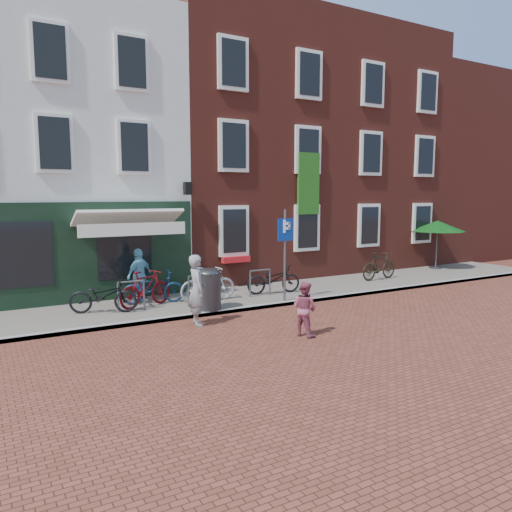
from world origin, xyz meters
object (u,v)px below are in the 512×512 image
litter_bin (209,287)px  cafe_person (140,275)px  bicycle_0 (103,296)px  bicycle_2 (153,288)px  boy (305,309)px  bicycle_5 (379,266)px  parking_sign (285,243)px  woman (197,290)px  bicycle_3 (208,284)px  parasol (438,224)px  bicycle_4 (274,279)px  bicycle_1 (146,289)px

litter_bin → cafe_person: cafe_person is taller
bicycle_0 → bicycle_2: 1.58m
cafe_person → bicycle_2: cafe_person is taller
boy → bicycle_5: 7.63m
parking_sign → woman: parking_sign is taller
litter_bin → bicycle_3: (0.42, 0.99, -0.12)m
parasol → bicycle_5: bearing=-167.8°
parasol → bicycle_4: (-8.76, -1.08, -1.42)m
parasol → bicycle_3: size_ratio=1.33×
cafe_person → bicycle_1: size_ratio=0.92×
bicycle_5 → parking_sign: bearing=99.9°
woman → bicycle_3: 2.29m
woman → cafe_person: woman is taller
boy → bicycle_2: 4.98m
parasol → bicycle_0: bearing=-175.7°
bicycle_0 → bicycle_3: bearing=-67.6°
bicycle_3 → bicycle_2: bearing=73.2°
cafe_person → bicycle_4: 4.14m
litter_bin → bicycle_5: litter_bin is taller
bicycle_2 → bicycle_3: 1.57m
parasol → bicycle_0: size_ratio=1.29×
bicycle_0 → parking_sign: bearing=-79.2°
litter_bin → woman: woman is taller
woman → bicycle_0: bearing=52.0°
woman → boy: bearing=-129.7°
cafe_person → bicycle_0: bearing=5.1°
boy → bicycle_1: (-2.40, 4.22, -0.02)m
bicycle_0 → bicycle_5: bearing=-65.6°
cafe_person → bicycle_0: 1.53m
parking_sign → parasol: (9.04, 2.16, 0.16)m
cafe_person → bicycle_2: 0.58m
parasol → boy: bearing=-153.9°
litter_bin → bicycle_4: (2.69, 1.00, -0.17)m
woman → cafe_person: size_ratio=1.12×
woman → bicycle_5: 8.41m
bicycle_3 → litter_bin: bearing=158.7°
woman → cafe_person: 2.91m
bicycle_0 → bicycle_1: bicycle_1 is taller
parasol → bicycle_1: parasol is taller
bicycle_1 → bicycle_2: 0.44m
parasol → cafe_person: parasol is taller
parking_sign → bicycle_1: parking_sign is taller
litter_bin → parking_sign: size_ratio=0.45×
parking_sign → cafe_person: parking_sign is taller
woman → bicycle_4: size_ratio=1.00×
litter_bin → bicycle_0: (-2.58, 1.04, -0.17)m
parasol → parking_sign: bearing=-166.6°
bicycle_2 → bicycle_5: bicycle_5 is taller
parking_sign → bicycle_4: bearing=75.4°
boy → bicycle_3: 4.07m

